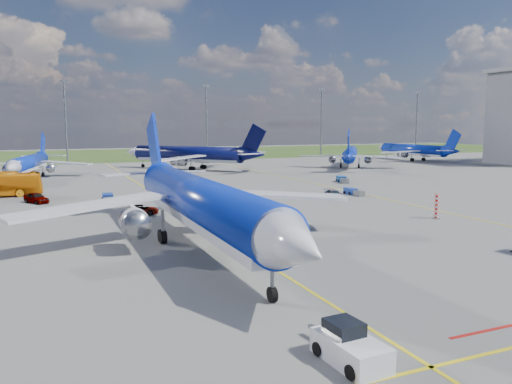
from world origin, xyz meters
name	(u,v)px	position (x,y,z in m)	size (l,w,h in m)	color
ground	(258,258)	(0.00, 0.00, 0.00)	(400.00, 400.00, 0.00)	#5B5B58
grass_strip	(93,155)	(0.00, 150.00, 0.00)	(400.00, 80.00, 0.01)	#2D4719
taxiway_lines	(177,207)	(0.17, 27.70, 0.01)	(60.25, 160.00, 0.02)	yellow
floodlight_masts	(140,118)	(10.00, 110.00, 12.56)	(202.20, 0.50, 22.70)	slate
warning_post	(436,206)	(26.00, 8.00, 1.50)	(0.50, 0.50, 3.00)	red
bg_jet_nnw	(30,178)	(-18.75, 75.30, 0.00)	(25.72, 33.75, 8.84)	#0C29AF
bg_jet_n	(188,169)	(16.24, 81.19, 0.00)	(31.22, 40.97, 10.73)	#070A3B
bg_jet_ne	(350,167)	(56.50, 71.94, 0.00)	(27.48, 36.07, 9.45)	#0C29AF
bg_jet_ene	(412,161)	(86.71, 84.00, 0.00)	(27.23, 35.74, 9.36)	#0C29AF
main_airliner	(201,247)	(-3.16, 5.47, 0.00)	(34.52, 45.30, 11.87)	#0C29AF
pushback_tug	(349,346)	(-3.11, -18.06, 0.73)	(2.25, 5.39, 1.80)	silver
service_car_a	(36,198)	(-17.03, 38.55, 0.74)	(1.75, 4.36, 1.48)	#999999
service_car_b	(142,210)	(-5.06, 24.09, 0.57)	(1.89, 4.10, 1.14)	#999999
service_car_c	(334,194)	(23.42, 26.17, 0.62)	(1.74, 4.29, 1.24)	#999999
baggage_tug_w	(353,192)	(28.31, 28.40, 0.45)	(1.25, 4.32, 0.97)	#1A3AA0
baggage_tug_c	(108,199)	(-7.82, 35.13, 0.53)	(1.78, 5.13, 1.13)	navy
baggage_tug_e	(342,180)	(35.88, 43.32, 0.51)	(2.77, 5.03, 1.09)	navy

